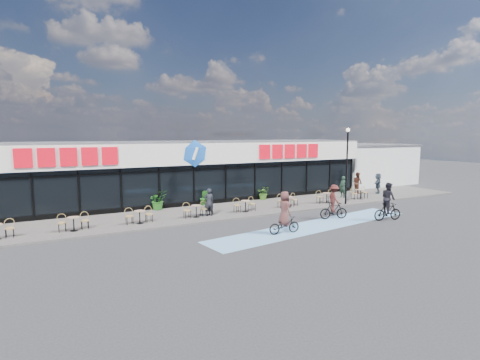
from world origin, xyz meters
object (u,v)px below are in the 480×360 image
object	(u,v)px
potted_plant_left	(158,200)
cyclist_b	(334,204)
pedestrian_c	(378,183)
cyclist_a	(388,204)
patron_left	(209,202)
pedestrian_a	(343,187)
patron_right	(209,204)
pedestrian_b	(357,183)
lamp_post	(347,160)
potted_plant_right	(264,193)
potted_plant_mid	(204,198)

from	to	relation	value
potted_plant_left	cyclist_b	world-z (taller)	cyclist_b
pedestrian_c	cyclist_a	world-z (taller)	cyclist_a
patron_left	pedestrian_a	xyz separation A→B (m)	(12.15, 1.18, 0.00)
patron_right	pedestrian_b	bearing A→B (deg)	166.09
patron_left	pedestrian_c	bearing A→B (deg)	-167.71
potted_plant_left	pedestrian_c	world-z (taller)	pedestrian_c
lamp_post	potted_plant_right	distance (m)	6.69
pedestrian_a	cyclist_b	size ratio (longest dim) A/B	0.81
lamp_post	potted_plant_mid	xyz separation A→B (m)	(-9.22, 4.44, -2.68)
cyclist_a	pedestrian_c	bearing A→B (deg)	44.82
potted_plant_right	patron_right	xyz separation A→B (m)	(-5.94, -3.07, 0.17)
potted_plant_left	patron_left	distance (m)	4.07
potted_plant_right	cyclist_b	xyz separation A→B (m)	(0.47, -7.31, 0.32)
potted_plant_right	pedestrian_c	xyz separation A→B (m)	(10.30, -1.94, 0.34)
pedestrian_c	cyclist_b	xyz separation A→B (m)	(-9.82, -5.38, -0.02)
patron_right	potted_plant_mid	bearing A→B (deg)	-129.39
potted_plant_right	cyclist_b	world-z (taller)	cyclist_b
patron_right	pedestrian_a	size ratio (longest dim) A/B	0.81
pedestrian_a	patron_left	bearing A→B (deg)	-90.93
lamp_post	patron_left	world-z (taller)	lamp_post
potted_plant_mid	lamp_post	bearing A→B (deg)	-25.70
pedestrian_b	pedestrian_c	xyz separation A→B (m)	(1.52, -0.86, -0.04)
patron_left	pedestrian_c	world-z (taller)	pedestrian_c
patron_left	pedestrian_b	xyz separation A→B (m)	(14.82, 2.25, 0.05)
potted_plant_left	cyclist_a	xyz separation A→B (m)	(11.33, -9.21, 0.24)
pedestrian_a	cyclist_a	size ratio (longest dim) A/B	0.75
lamp_post	pedestrian_c	size ratio (longest dim) A/B	3.17
lamp_post	patron_right	world-z (taller)	lamp_post
pedestrian_a	potted_plant_right	bearing A→B (deg)	-115.83
pedestrian_c	cyclist_b	distance (m)	11.20
potted_plant_left	patron_right	size ratio (longest dim) A/B	0.93
pedestrian_b	pedestrian_c	distance (m)	1.75
pedestrian_c	cyclist_a	xyz separation A→B (m)	(-7.24, -7.19, 0.03)
patron_left	patron_right	bearing A→B (deg)	-104.75
potted_plant_right	pedestrian_c	size ratio (longest dim) A/B	0.61
lamp_post	patron_left	xyz separation A→B (m)	(-10.33, 1.04, -2.37)
potted_plant_right	pedestrian_c	distance (m)	10.48
potted_plant_mid	patron_right	xyz separation A→B (m)	(-1.01, -3.14, 0.16)
patron_left	pedestrian_a	world-z (taller)	pedestrian_a
potted_plant_left	cyclist_a	bearing A→B (deg)	-39.09
pedestrian_a	cyclist_b	bearing A→B (deg)	-53.95
patron_right	pedestrian_a	world-z (taller)	pedestrian_a
potted_plant_left	potted_plant_mid	xyz separation A→B (m)	(3.34, -0.01, -0.11)
patron_left	cyclist_a	size ratio (longest dim) A/B	0.75
potted_plant_right	cyclist_a	distance (m)	9.63
potted_plant_right	potted_plant_left	bearing A→B (deg)	179.45
potted_plant_left	cyclist_a	world-z (taller)	cyclist_a
patron_left	cyclist_b	xyz separation A→B (m)	(6.52, -3.99, -0.01)
potted_plant_mid	pedestrian_a	distance (m)	11.26
cyclist_b	lamp_post	bearing A→B (deg)	37.68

